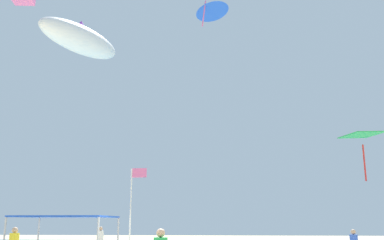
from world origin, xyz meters
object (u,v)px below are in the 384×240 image
at_px(canopy_tent, 66,219).
at_px(person_near_tent, 100,238).
at_px(banner_flag, 132,211).
at_px(kite_delta_blue, 212,9).
at_px(kite_inflatable_white, 80,39).
at_px(kite_diamond_green, 362,137).

xyz_separation_m(canopy_tent, person_near_tent, (-2.33, 12.32, -1.09)).
distance_m(canopy_tent, person_near_tent, 12.59).
bearing_deg(banner_flag, kite_delta_blue, 82.35).
bearing_deg(kite_inflatable_white, kite_diamond_green, 121.21).
bearing_deg(kite_delta_blue, banner_flag, -157.38).
height_order(kite_delta_blue, kite_diamond_green, kite_delta_blue).
relative_size(canopy_tent, banner_flag, 0.84).
xyz_separation_m(person_near_tent, kite_diamond_green, (18.37, 4.44, 7.18)).
relative_size(person_near_tent, kite_diamond_green, 0.47).
bearing_deg(kite_delta_blue, kite_inflatable_white, 131.85).
xyz_separation_m(banner_flag, kite_diamond_green, (13.64, 16.50, 5.80)).
xyz_separation_m(canopy_tent, kite_delta_blue, (4.83, 18.38, 17.93)).
height_order(kite_delta_blue, kite_inflatable_white, kite_delta_blue).
bearing_deg(kite_delta_blue, person_near_tent, 160.51).
relative_size(canopy_tent, person_near_tent, 1.96).
bearing_deg(kite_inflatable_white, kite_delta_blue, 131.24).
bearing_deg(kite_delta_blue, kite_diamond_green, -67.93).
height_order(canopy_tent, kite_inflatable_white, kite_inflatable_white).
relative_size(banner_flag, kite_diamond_green, 1.11).
xyz_separation_m(banner_flag, kite_delta_blue, (2.43, 18.11, 17.65)).
bearing_deg(kite_diamond_green, canopy_tent, -62.32).
relative_size(canopy_tent, kite_inflatable_white, 0.41).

